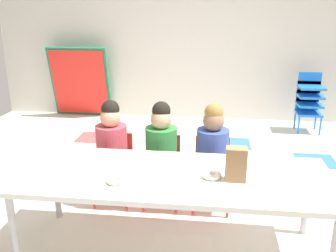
% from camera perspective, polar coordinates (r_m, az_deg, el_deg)
% --- Properties ---
extents(ground_plane, '(6.21, 4.98, 0.02)m').
position_cam_1_polar(ground_plane, '(3.54, 3.42, -10.15)').
color(ground_plane, silver).
extents(back_wall, '(6.21, 0.10, 2.63)m').
position_cam_1_polar(back_wall, '(5.63, 5.36, 14.38)').
color(back_wall, beige).
rests_on(back_wall, ground_plane).
extents(craft_table, '(2.10, 0.78, 0.59)m').
position_cam_1_polar(craft_table, '(2.50, 0.60, -8.21)').
color(craft_table, white).
rests_on(craft_table, ground_plane).
extents(seated_child_near_camera, '(0.32, 0.31, 0.92)m').
position_cam_1_polar(seated_child_near_camera, '(3.17, -8.56, -2.59)').
color(seated_child_near_camera, red).
rests_on(seated_child_near_camera, ground_plane).
extents(seated_child_middle_seat, '(0.34, 0.34, 0.92)m').
position_cam_1_polar(seated_child_middle_seat, '(3.09, -1.01, -2.95)').
color(seated_child_middle_seat, red).
rests_on(seated_child_middle_seat, ground_plane).
extents(seated_child_far_right, '(0.32, 0.32, 0.92)m').
position_cam_1_polar(seated_child_far_right, '(3.06, 6.81, -3.27)').
color(seated_child_far_right, red).
rests_on(seated_child_far_right, ground_plane).
extents(kid_chair_blue_stack, '(0.32, 0.30, 0.80)m').
position_cam_1_polar(kid_chair_blue_stack, '(5.41, 20.78, 3.95)').
color(kid_chair_blue_stack, blue).
rests_on(kid_chair_blue_stack, ground_plane).
extents(folded_activity_table, '(0.90, 0.29, 1.09)m').
position_cam_1_polar(folded_activity_table, '(5.88, -13.28, 6.49)').
color(folded_activity_table, '#19724C').
rests_on(folded_activity_table, ground_plane).
extents(paper_bag_brown, '(0.13, 0.09, 0.22)m').
position_cam_1_polar(paper_bag_brown, '(2.39, 10.34, -5.76)').
color(paper_bag_brown, '#9E754C').
rests_on(paper_bag_brown, craft_table).
extents(paper_plate_near_edge, '(0.18, 0.18, 0.01)m').
position_cam_1_polar(paper_plate_near_edge, '(2.37, -7.97, -8.65)').
color(paper_plate_near_edge, white).
rests_on(paper_plate_near_edge, craft_table).
extents(donut_powdered_on_plate, '(0.12, 0.12, 0.04)m').
position_cam_1_polar(donut_powdered_on_plate, '(2.36, -7.99, -8.18)').
color(donut_powdered_on_plate, white).
rests_on(donut_powdered_on_plate, craft_table).
extents(donut_powdered_loose, '(0.13, 0.13, 0.04)m').
position_cam_1_polar(donut_powdered_loose, '(2.44, 6.72, -7.42)').
color(donut_powdered_loose, white).
rests_on(donut_powdered_loose, craft_table).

